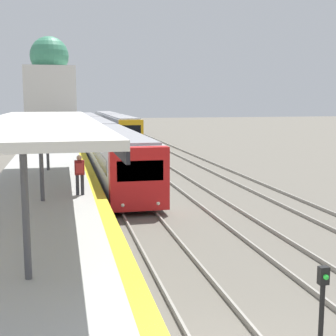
{
  "coord_description": "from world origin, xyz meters",
  "views": [
    {
      "loc": [
        -3.13,
        -6.66,
        4.94
      ],
      "look_at": [
        1.86,
        15.37,
        1.63
      ],
      "focal_mm": 50.0,
      "sensor_mm": 36.0,
      "label": 1
    }
  ],
  "objects_px": {
    "person_on_platform": "(80,172)",
    "train_near": "(96,134)",
    "train_far": "(114,124)",
    "signal_post_near": "(322,298)"
  },
  "relations": [
    {
      "from": "train_near",
      "to": "signal_post_near",
      "type": "distance_m",
      "value": 36.98
    },
    {
      "from": "person_on_platform",
      "to": "train_far",
      "type": "height_order",
      "value": "train_far"
    },
    {
      "from": "person_on_platform",
      "to": "train_near",
      "type": "xyz_separation_m",
      "value": [
        2.48,
        25.42,
        -0.3
      ]
    },
    {
      "from": "person_on_platform",
      "to": "signal_post_near",
      "type": "xyz_separation_m",
      "value": [
        4.23,
        -11.51,
        -0.93
      ]
    },
    {
      "from": "person_on_platform",
      "to": "train_near",
      "type": "bearing_deg",
      "value": 84.43
    },
    {
      "from": "person_on_platform",
      "to": "train_far",
      "type": "bearing_deg",
      "value": 82.05
    },
    {
      "from": "train_far",
      "to": "signal_post_near",
      "type": "bearing_deg",
      "value": -92.02
    },
    {
      "from": "signal_post_near",
      "to": "train_far",
      "type": "bearing_deg",
      "value": 87.98
    },
    {
      "from": "person_on_platform",
      "to": "train_near",
      "type": "height_order",
      "value": "train_near"
    },
    {
      "from": "signal_post_near",
      "to": "train_near",
      "type": "bearing_deg",
      "value": 92.72
    }
  ]
}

